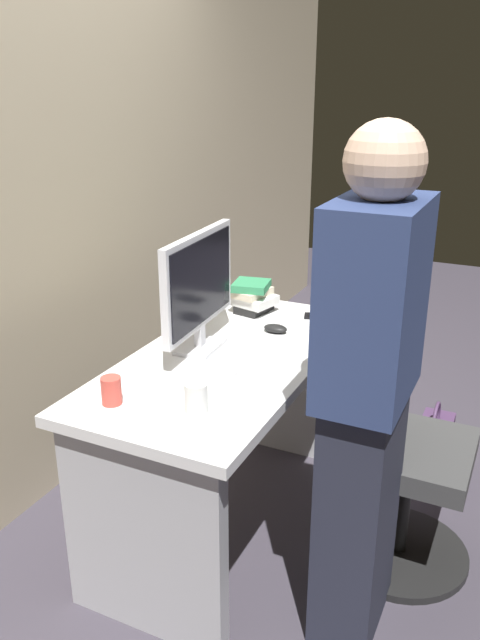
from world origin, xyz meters
name	(u,v)px	position (x,y,z in m)	size (l,w,h in m)	color
ground_plane	(229,519)	(0.00, 0.00, 0.00)	(9.00, 9.00, 0.00)	#3D3842
wall_back	(30,142)	(0.00, 0.86, 1.50)	(6.40, 0.10, 3.00)	tan
desk	(228,411)	(0.00, 0.00, 0.51)	(1.36, 0.67, 0.75)	white
office_chair	(393,456)	(0.09, -0.63, 0.43)	(0.52, 0.52, 0.94)	black
person_at_desk	(366,397)	(-0.28, -0.60, 0.84)	(0.40, 0.24, 1.64)	#262838
monitor	(199,286)	(0.01, 0.12, 1.01)	(0.54, 0.15, 0.46)	silver
keyboard	(239,356)	(-0.01, -0.05, 0.76)	(0.43, 0.13, 0.02)	white
mouse	(275,328)	(0.29, -0.07, 0.77)	(0.06, 0.10, 0.03)	black
cup_near_keyboard	(196,398)	(-0.44, -0.11, 0.80)	(0.07, 0.07, 0.10)	white
cup_by_monitor	(111,391)	(-0.51, 0.16, 0.80)	(0.07, 0.07, 0.09)	#D84C3F
book_stack	(253,296)	(0.48, 0.11, 0.82)	(0.19, 0.20, 0.14)	black
cell_phone	(321,316)	(0.54, -0.18, 0.76)	(0.07, 0.14, 0.01)	black
handbag	(432,450)	(0.68, -0.70, 0.14)	(0.34, 0.14, 0.38)	#4C3356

